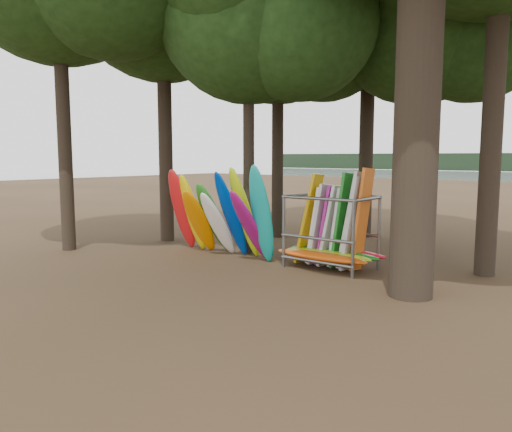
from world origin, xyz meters
The scene contains 6 objects.
ground centered at (0.00, 0.00, 0.00)m, with size 120.00×120.00×0.00m, color #47331E.
oak_1 centered at (-2.71, 5.68, 8.33)m, with size 7.23×7.23×11.49m.
oak_3 centered at (2.30, 6.94, 7.91)m, with size 6.86×6.86×10.91m.
oak_5 centered at (-1.42, 2.43, 7.78)m, with size 6.75×6.75×10.73m.
kayak_row centered at (-1.80, 1.40, 1.28)m, with size 4.40×2.09×3.09m.
storage_rack centered at (1.88, 2.21, 0.99)m, with size 3.03×1.57×2.90m.
Camera 1 is at (9.23, -10.02, 3.18)m, focal length 35.00 mm.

